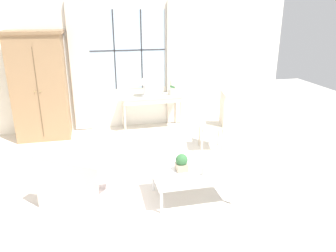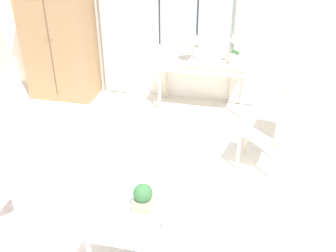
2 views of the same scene
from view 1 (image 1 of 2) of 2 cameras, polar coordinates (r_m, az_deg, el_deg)
ground_plane at (r=4.95m, az=-2.27°, el=-11.20°), size 14.00×14.00×0.00m
wall_back_windowed at (r=7.34m, az=-6.90°, el=10.60°), size 7.20×0.14×2.80m
armoire at (r=7.08m, az=-21.45°, el=6.44°), size 1.12×0.65×2.16m
console_table at (r=7.23m, az=-2.93°, el=4.64°), size 1.32×0.49×0.76m
table_lamp at (r=7.08m, az=-4.21°, el=7.81°), size 0.29×0.29×0.43m
potted_orchid at (r=7.22m, az=0.49°, el=6.77°), size 0.16×0.12×0.50m
armchair_upholstered at (r=4.74m, az=-14.24°, el=-9.66°), size 1.29×1.26×0.77m
side_chair_wooden at (r=6.18m, az=8.54°, el=1.40°), size 0.52×0.52×1.13m
coffee_table at (r=4.64m, az=4.16°, el=-8.43°), size 1.09×0.70×0.40m
potted_plant_small at (r=4.61m, az=2.40°, el=-6.35°), size 0.17×0.17×0.25m
pillar_candle at (r=4.52m, az=6.28°, el=-7.90°), size 0.09×0.09×0.14m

